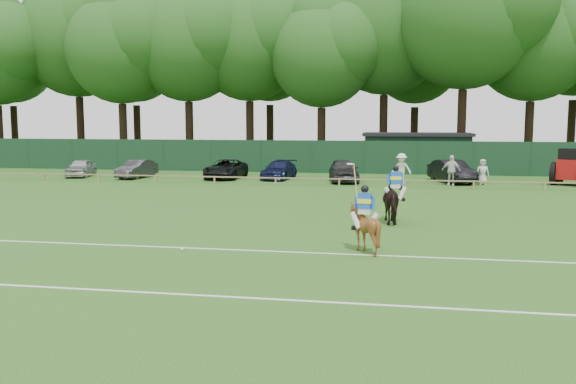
% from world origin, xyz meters
% --- Properties ---
extents(ground, '(160.00, 160.00, 0.00)m').
position_xyz_m(ground, '(0.00, 0.00, 0.00)').
color(ground, '#1E4C14').
rests_on(ground, ground).
extents(horse_dark, '(1.33, 2.22, 1.76)m').
position_xyz_m(horse_dark, '(4.46, 5.09, 0.88)').
color(horse_dark, black).
rests_on(horse_dark, ground).
extents(horse_chestnut, '(1.38, 1.51, 1.51)m').
position_xyz_m(horse_chestnut, '(3.55, -0.50, 0.75)').
color(horse_chestnut, brown).
rests_on(horse_chestnut, ground).
extents(sedan_silver, '(2.24, 3.96, 1.27)m').
position_xyz_m(sedan_silver, '(-17.90, 21.04, 0.64)').
color(sedan_silver, '#B5B7BA').
rests_on(sedan_silver, ground).
extents(sedan_grey, '(1.75, 3.97, 1.27)m').
position_xyz_m(sedan_grey, '(-13.55, 20.85, 0.63)').
color(sedan_grey, '#2E2E30').
rests_on(sedan_grey, ground).
extents(suv_black, '(2.24, 4.78, 1.32)m').
position_xyz_m(suv_black, '(-7.27, 21.55, 0.66)').
color(suv_black, black).
rests_on(suv_black, ground).
extents(sedan_navy, '(2.13, 4.44, 1.25)m').
position_xyz_m(sedan_navy, '(-3.53, 21.85, 0.62)').
color(sedan_navy, '#121639').
rests_on(sedan_navy, ground).
extents(hatch_grey, '(2.52, 4.72, 1.53)m').
position_xyz_m(hatch_grey, '(1.02, 20.78, 0.76)').
color(hatch_grey, '#2E2D30').
rests_on(hatch_grey, ground).
extents(estate_black, '(3.06, 4.70, 1.46)m').
position_xyz_m(estate_black, '(8.02, 21.50, 0.73)').
color(estate_black, black).
rests_on(estate_black, ground).
extents(spectator_left, '(1.34, 0.87, 1.95)m').
position_xyz_m(spectator_left, '(4.77, 20.18, 0.97)').
color(spectator_left, silver).
rests_on(spectator_left, ground).
extents(spectator_mid, '(1.20, 0.72, 1.91)m').
position_xyz_m(spectator_mid, '(7.81, 19.56, 0.95)').
color(spectator_mid, silver).
rests_on(spectator_mid, ground).
extents(spectator_right, '(0.83, 0.58, 1.61)m').
position_xyz_m(spectator_right, '(9.82, 20.54, 0.81)').
color(spectator_right, beige).
rests_on(spectator_right, ground).
extents(rider_dark, '(0.93, 0.45, 1.41)m').
position_xyz_m(rider_dark, '(4.46, 5.08, 1.65)').
color(rider_dark, silver).
rests_on(rider_dark, ground).
extents(rider_chestnut, '(0.93, 0.64, 2.05)m').
position_xyz_m(rider_chestnut, '(3.54, -0.51, 1.46)').
color(rider_chestnut, silver).
rests_on(rider_chestnut, ground).
extents(polo_ball, '(0.09, 0.09, 0.09)m').
position_xyz_m(polo_ball, '(-2.10, -1.39, 0.04)').
color(polo_ball, silver).
rests_on(polo_ball, ground).
extents(pitch_lines, '(60.00, 5.10, 0.01)m').
position_xyz_m(pitch_lines, '(0.00, -3.50, 0.01)').
color(pitch_lines, silver).
rests_on(pitch_lines, ground).
extents(pitch_rail, '(62.10, 0.10, 0.50)m').
position_xyz_m(pitch_rail, '(0.00, 18.00, 0.45)').
color(pitch_rail, '#997F5B').
rests_on(pitch_rail, ground).
extents(perimeter_fence, '(92.08, 0.08, 2.50)m').
position_xyz_m(perimeter_fence, '(0.00, 27.00, 1.25)').
color(perimeter_fence, '#14351E').
rests_on(perimeter_fence, ground).
extents(utility_shed, '(8.40, 4.40, 3.04)m').
position_xyz_m(utility_shed, '(6.00, 30.00, 1.54)').
color(utility_shed, '#14331E').
rests_on(utility_shed, ground).
extents(tree_row, '(96.00, 12.00, 21.00)m').
position_xyz_m(tree_row, '(2.00, 35.00, 0.00)').
color(tree_row, '#26561C').
rests_on(tree_row, ground).
extents(tractor, '(2.78, 3.24, 2.30)m').
position_xyz_m(tractor, '(15.18, 21.36, 1.09)').
color(tractor, '#A4110F').
rests_on(tractor, ground).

